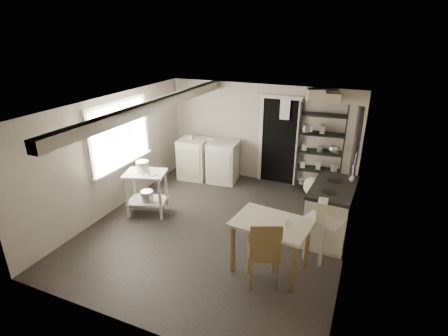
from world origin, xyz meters
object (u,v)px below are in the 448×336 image
at_px(work_table, 270,248).
at_px(flour_sack, 312,185).
at_px(prep_table, 147,195).
at_px(base_cabinets, 208,161).
at_px(chair, 263,253).
at_px(stove, 330,214).
at_px(shelf_rack, 320,152).
at_px(stockpot, 143,168).

relative_size(work_table, flour_sack, 2.58).
bearing_deg(flour_sack, prep_table, -143.79).
bearing_deg(base_cabinets, chair, -58.52).
bearing_deg(prep_table, work_table, -15.09).
bearing_deg(stove, prep_table, -167.51).
bearing_deg(chair, prep_table, 135.53).
relative_size(base_cabinets, chair, 1.42).
xyz_separation_m(shelf_rack, chair, (-0.22, -3.36, -0.46)).
bearing_deg(prep_table, chair, -20.89).
distance_m(stockpot, shelf_rack, 3.77).
bearing_deg(shelf_rack, chair, -99.30).
height_order(base_cabinets, stove, base_cabinets).
height_order(prep_table, flour_sack, prep_table).
xyz_separation_m(work_table, flour_sack, (0.13, 2.83, -0.14)).
bearing_deg(shelf_rack, stove, -79.38).
bearing_deg(work_table, prep_table, 164.91).
xyz_separation_m(stockpot, base_cabinets, (0.47, 1.93, -0.48)).
relative_size(stockpot, chair, 0.25).
bearing_deg(base_cabinets, stove, -31.09).
bearing_deg(stockpot, prep_table, -36.12).
bearing_deg(flour_sack, shelf_rack, 72.74).
bearing_deg(stockpot, stove, 8.05).
bearing_deg(flour_sack, stockpot, -145.50).
bearing_deg(stockpot, base_cabinets, 76.19).
distance_m(shelf_rack, chair, 3.40).
height_order(base_cabinets, chair, chair).
xyz_separation_m(stove, flour_sack, (-0.58, 1.53, -0.20)).
bearing_deg(base_cabinets, flour_sack, -3.69).
relative_size(shelf_rack, flour_sack, 4.79).
distance_m(shelf_rack, stove, 1.90).
distance_m(work_table, chair, 0.32).
bearing_deg(stove, shelf_rack, 109.28).
distance_m(base_cabinets, flour_sack, 2.49).
relative_size(prep_table, flour_sack, 2.05).
relative_size(stove, chair, 1.19).
xyz_separation_m(shelf_rack, flour_sack, (-0.07, -0.23, -0.71)).
distance_m(stockpot, base_cabinets, 2.04).
bearing_deg(stockpot, shelf_rack, 36.73).
bearing_deg(base_cabinets, stockpot, -109.89).
bearing_deg(work_table, stockpot, 164.12).
height_order(base_cabinets, flour_sack, base_cabinets).
xyz_separation_m(base_cabinets, flour_sack, (2.48, 0.10, -0.22)).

